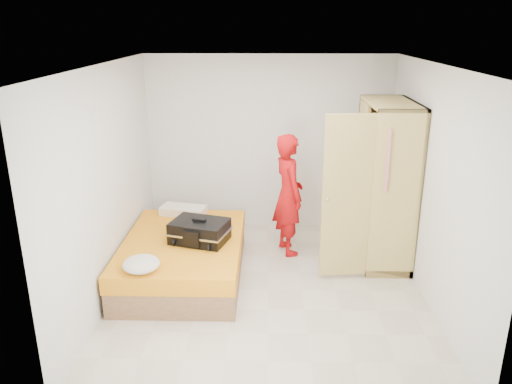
{
  "coord_description": "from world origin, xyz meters",
  "views": [
    {
      "loc": [
        -0.01,
        -5.25,
        3.01
      ],
      "look_at": [
        -0.16,
        0.66,
        1.0
      ],
      "focal_mm": 35.0,
      "sensor_mm": 36.0,
      "label": 1
    }
  ],
  "objects_px": {
    "person": "(288,195)",
    "round_cushion": "(141,264)",
    "bed": "(184,258)",
    "wardrobe": "(382,188)",
    "suitcase": "(199,231)"
  },
  "relations": [
    {
      "from": "wardrobe",
      "to": "round_cushion",
      "type": "height_order",
      "value": "wardrobe"
    },
    {
      "from": "wardrobe",
      "to": "person",
      "type": "height_order",
      "value": "wardrobe"
    },
    {
      "from": "suitcase",
      "to": "person",
      "type": "bearing_deg",
      "value": 52.77
    },
    {
      "from": "person",
      "to": "round_cushion",
      "type": "bearing_deg",
      "value": 114.96
    },
    {
      "from": "person",
      "to": "suitcase",
      "type": "relative_size",
      "value": 2.14
    },
    {
      "from": "round_cushion",
      "to": "person",
      "type": "bearing_deg",
      "value": 44.35
    },
    {
      "from": "person",
      "to": "wardrobe",
      "type": "bearing_deg",
      "value": -119.63
    },
    {
      "from": "bed",
      "to": "suitcase",
      "type": "distance_m",
      "value": 0.44
    },
    {
      "from": "suitcase",
      "to": "round_cushion",
      "type": "bearing_deg",
      "value": -107.74
    },
    {
      "from": "bed",
      "to": "wardrobe",
      "type": "relative_size",
      "value": 0.96
    },
    {
      "from": "person",
      "to": "suitcase",
      "type": "bearing_deg",
      "value": 107.06
    },
    {
      "from": "bed",
      "to": "suitcase",
      "type": "height_order",
      "value": "suitcase"
    },
    {
      "from": "person",
      "to": "bed",
      "type": "bearing_deg",
      "value": 100.84
    },
    {
      "from": "bed",
      "to": "round_cushion",
      "type": "bearing_deg",
      "value": -110.48
    },
    {
      "from": "suitcase",
      "to": "bed",
      "type": "bearing_deg",
      "value": -175.21
    }
  ]
}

